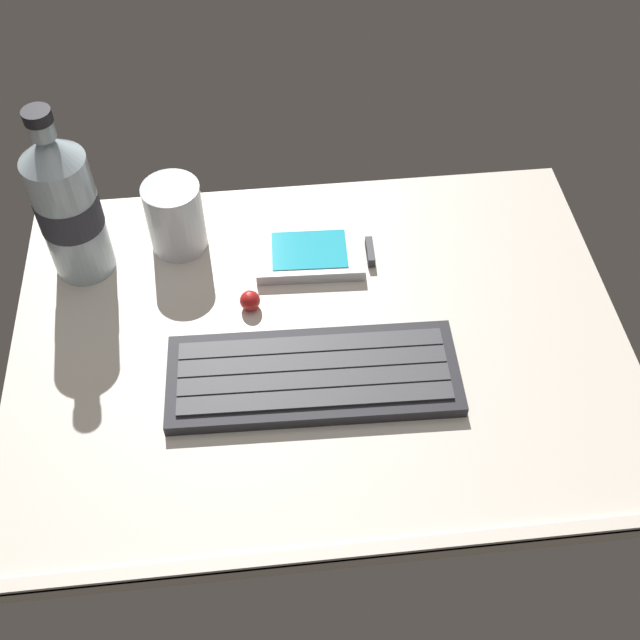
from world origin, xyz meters
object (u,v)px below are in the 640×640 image
(water_bottle, at_px, (67,206))
(keyboard, at_px, (313,375))
(trackball_mouse, at_px, (250,300))
(handheld_device, at_px, (315,254))
(juice_cup, at_px, (176,219))

(water_bottle, bearing_deg, keyboard, -37.58)
(keyboard, relative_size, trackball_mouse, 13.33)
(water_bottle, relative_size, trackball_mouse, 9.45)
(water_bottle, bearing_deg, handheld_device, -3.76)
(water_bottle, distance_m, trackball_mouse, 0.21)
(trackball_mouse, bearing_deg, handheld_device, 40.29)
(keyboard, relative_size, juice_cup, 3.45)
(handheld_device, xyz_separation_m, trackball_mouse, (-0.08, -0.06, 0.00))
(handheld_device, height_order, juice_cup, juice_cup)
(keyboard, height_order, juice_cup, juice_cup)
(juice_cup, relative_size, trackball_mouse, 3.86)
(juice_cup, distance_m, trackball_mouse, 0.13)
(handheld_device, bearing_deg, trackball_mouse, -139.71)
(juice_cup, xyz_separation_m, water_bottle, (-0.10, -0.02, 0.05))
(juice_cup, height_order, trackball_mouse, juice_cup)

